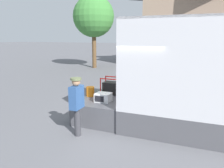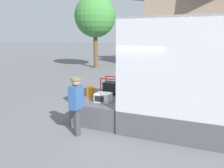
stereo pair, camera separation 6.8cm
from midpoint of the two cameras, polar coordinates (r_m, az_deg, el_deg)
The scene contains 8 objects.
ground_plane at distance 7.36m, azimuth 3.85°, elevation -9.52°, with size 160.00×160.00×0.00m, color slate.
tailgate_deck at distance 7.50m, azimuth -1.85°, elevation -6.24°, with size 1.56×2.14×0.70m, color #4C4C51.
microwave at distance 6.97m, azimuth -2.57°, elevation -3.51°, with size 0.48×0.42×0.28m.
portable_generator at distance 7.84m, azimuth -0.26°, elevation -1.00°, with size 0.69×0.51×0.61m.
orange_bucket at distance 7.62m, azimuth -5.96°, elevation -1.96°, with size 0.28×0.28×0.33m.
worker_person at distance 6.06m, azimuth -9.52°, elevation -4.42°, with size 0.30×0.44×1.66m.
house_backdrop at distance 22.45m, azimuth 23.16°, elevation 15.52°, with size 10.44×7.93×8.53m.
street_tree at distance 19.41m, azimuth -4.93°, elevation 17.11°, with size 3.49×3.49×6.13m.
Camera 1 is at (2.00, -6.54, 2.74)m, focal length 35.00 mm.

